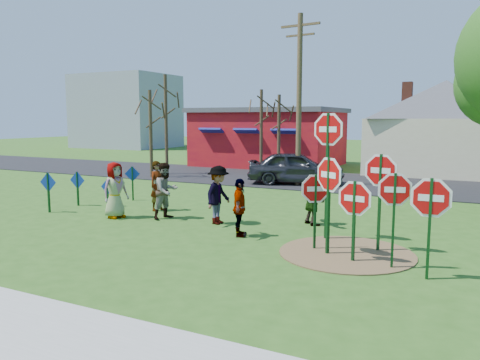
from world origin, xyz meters
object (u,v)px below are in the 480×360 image
Objects in this scene: stop_sign_c at (394,199)px; person_b at (158,186)px; stop_sign_a at (329,184)px; utility_pole at (299,97)px; stop_sign_b at (328,143)px; stop_sign_d at (381,178)px; suv at (296,168)px; person_a at (115,190)px.

stop_sign_c is 1.26× the size of person_b.
stop_sign_a is 7.32m from person_b.
person_b is at bearing -106.20° from utility_pole.
stop_sign_b reaches higher than stop_sign_c.
stop_sign_b reaches higher than stop_sign_a.
stop_sign_b is at bearing -66.32° from utility_pole.
person_b is 0.22× the size of utility_pole.
stop_sign_a is at bearing 153.00° from stop_sign_c.
stop_sign_c is 1.36m from stop_sign_d.
stop_sign_a is at bearing -174.64° from suv.
person_a is at bearing -155.40° from stop_sign_a.
stop_sign_d is at bearing -86.10° from person_b.
person_a reaches higher than suv.
stop_sign_b is 10.20m from utility_pole.
person_a is at bearing -106.50° from utility_pole.
stop_sign_b is 0.76× the size of suv.
stop_sign_c is 8.98m from person_a.
person_b is 8.97m from utility_pole.
stop_sign_a is at bearing -83.90° from person_a.
stop_sign_d is 8.39m from person_a.
person_a is (-6.89, -0.37, -1.66)m from stop_sign_b.
stop_sign_c is 0.27× the size of utility_pole.
stop_sign_a is 0.31× the size of utility_pole.
stop_sign_a is 1.31m from stop_sign_d.
stop_sign_b is 0.44× the size of utility_pole.
stop_sign_d is at bearing -77.39° from person_a.
suv is at bearing 128.34° from stop_sign_d.
stop_sign_b reaches higher than person_b.
suv is (-4.28, 9.59, -1.74)m from stop_sign_b.
stop_sign_b is 2.01× the size of person_b.
suv is (-5.73, 10.14, -0.96)m from stop_sign_d.
stop_sign_d reaches higher than suv.
suv is (-4.71, 10.95, -0.86)m from stop_sign_a.
stop_sign_a reaches higher than stop_sign_c.
person_b reaches higher than suv.
stop_sign_c is (1.97, -1.78, -1.05)m from stop_sign_b.
stop_sign_d is at bearing 100.58° from stop_sign_c.
stop_sign_a is 11.76m from utility_pole.
stop_sign_b is at bearing 139.85° from stop_sign_a.
stop_sign_b is 2.85m from stop_sign_c.
stop_sign_a is at bearing -57.68° from stop_sign_b.
stop_sign_b is at bearing 168.34° from stop_sign_d.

